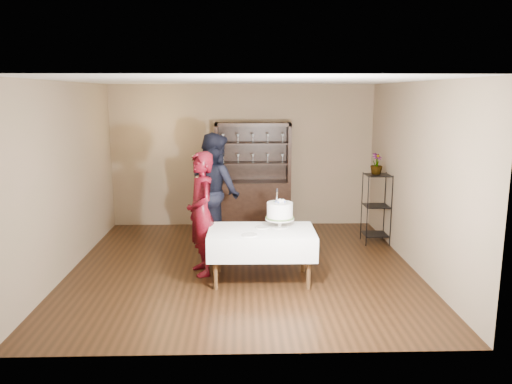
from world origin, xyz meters
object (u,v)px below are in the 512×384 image
(woman, at_px, (201,214))
(china_hutch, at_px, (253,193))
(cake, at_px, (280,212))
(potted_plant, at_px, (377,164))
(cake_table, at_px, (261,242))
(plant_etagere, at_px, (376,206))
(man, at_px, (215,191))

(woman, bearing_deg, china_hutch, 142.74)
(woman, bearing_deg, cake, 60.98)
(china_hutch, height_order, potted_plant, china_hutch)
(cake_table, height_order, woman, woman)
(plant_etagere, distance_m, woman, 3.19)
(china_hutch, distance_m, cake, 2.67)
(china_hutch, xyz_separation_m, cake, (0.31, -2.64, 0.27))
(cake_table, distance_m, man, 1.68)
(china_hutch, bearing_deg, plant_etagere, -26.83)
(china_hutch, bearing_deg, cake_table, -88.90)
(cake, relative_size, potted_plant, 1.54)
(china_hutch, relative_size, cake, 3.64)
(man, relative_size, potted_plant, 5.37)
(china_hutch, distance_m, potted_plant, 2.40)
(man, bearing_deg, china_hutch, -60.55)
(china_hutch, xyz_separation_m, potted_plant, (2.06, -1.01, 0.70))
(china_hutch, xyz_separation_m, woman, (-0.78, -2.46, 0.21))
(cake_table, relative_size, potted_plant, 4.05)
(cake_table, bearing_deg, man, 115.37)
(cake, bearing_deg, china_hutch, 96.69)
(potted_plant, bearing_deg, cake_table, -138.87)
(potted_plant, bearing_deg, man, -174.11)
(woman, height_order, potted_plant, woman)
(plant_etagere, height_order, cake_table, plant_etagere)
(woman, distance_m, cake, 1.11)
(china_hutch, distance_m, man, 1.47)
(woman, xyz_separation_m, man, (0.13, 1.17, 0.09))
(man, bearing_deg, plant_etagere, -118.95)
(plant_etagere, distance_m, cake_table, 2.66)
(china_hutch, xyz_separation_m, cake_table, (0.05, -2.76, -0.12))
(china_hutch, relative_size, cake_table, 1.38)
(plant_etagere, bearing_deg, cake, -138.18)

